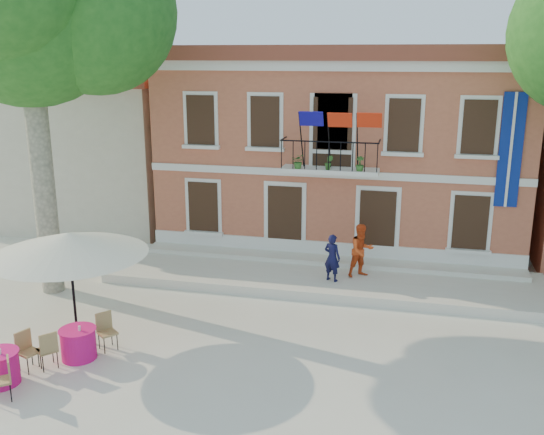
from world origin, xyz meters
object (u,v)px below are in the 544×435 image
Objects in this scene: pedestrian_navy at (332,258)px; pedestrian_orange at (361,251)px; cafe_table_1 at (78,342)px; plane_tree_west at (25,3)px; patio_umbrella at (69,244)px.

pedestrian_orange is (0.85, 0.60, 0.10)m from pedestrian_navy.
cafe_table_1 is (-6.26, -6.49, -0.74)m from pedestrian_orange.
plane_tree_west is 9.53m from cafe_table_1.
patio_umbrella is at bearing -48.81° from plane_tree_west.
plane_tree_west is at bearing 36.42° from pedestrian_navy.
patio_umbrella is 7.95m from pedestrian_navy.
pedestrian_navy is 0.88× the size of pedestrian_orange.
patio_umbrella is at bearing 62.40° from pedestrian_navy.
pedestrian_orange is at bearing 39.18° from patio_umbrella.
patio_umbrella is (2.53, -2.89, -5.96)m from plane_tree_west.
plane_tree_west reaches higher than patio_umbrella.
plane_tree_west is 11.56m from pedestrian_navy.
pedestrian_navy is (5.99, 4.98, -1.56)m from patio_umbrella.
pedestrian_navy is (8.52, 2.09, -7.52)m from plane_tree_west.
plane_tree_west is at bearing 129.39° from cafe_table_1.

